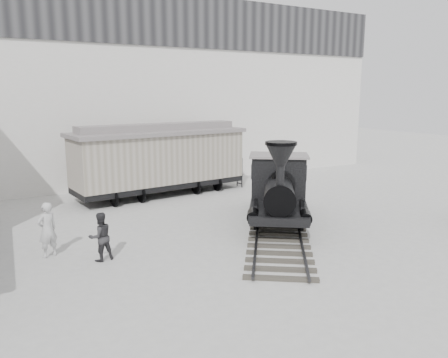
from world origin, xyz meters
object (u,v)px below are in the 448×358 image
locomotive (278,193)px  visitor_a (47,230)px  boxcar (160,158)px  visitor_b (100,237)px

locomotive → visitor_a: (-8.82, 0.66, -0.40)m
locomotive → boxcar: size_ratio=1.00×
visitor_a → boxcar: bearing=-158.3°
locomotive → boxcar: boxcar is taller
locomotive → visitor_a: bearing=-149.4°
locomotive → visitor_b: locomotive is taller
boxcar → visitor_a: 9.49m
boxcar → visitor_b: boxcar is taller
boxcar → visitor_b: size_ratio=5.97×
visitor_a → visitor_b: bearing=116.4°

